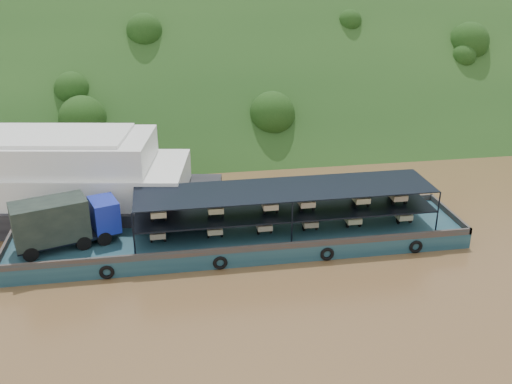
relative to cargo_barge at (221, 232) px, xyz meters
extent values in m
plane|color=brown|center=(5.26, -0.05, -1.24)|extent=(160.00, 160.00, 0.00)
cube|color=#173814|center=(5.26, 35.95, -1.24)|extent=(140.00, 39.60, 39.60)
cube|color=#133543|center=(1.56, 0.06, -0.64)|extent=(35.00, 7.00, 1.20)
cube|color=#592D19|center=(1.56, 3.46, 0.21)|extent=(35.00, 0.20, 0.50)
cube|color=#592D19|center=(1.56, -3.34, 0.21)|extent=(35.00, 0.20, 0.50)
cube|color=#592D19|center=(18.96, 0.06, 0.21)|extent=(0.20, 7.00, 0.50)
cube|color=#592D19|center=(-15.84, 0.06, 0.21)|extent=(0.20, 7.00, 0.50)
torus|color=black|center=(-8.44, -3.49, -0.69)|extent=(1.06, 0.26, 1.06)
torus|color=black|center=(-0.44, -3.49, -0.69)|extent=(1.06, 0.26, 1.06)
torus|color=black|center=(7.56, -3.49, -0.69)|extent=(1.06, 0.26, 1.06)
torus|color=black|center=(14.56, -3.49, -0.69)|extent=(1.06, 0.26, 1.06)
cylinder|color=black|center=(-13.63, -2.14, 0.49)|extent=(1.14, 0.69, 1.08)
cylinder|color=black|center=(-14.33, 0.01, 0.49)|extent=(1.14, 0.69, 1.08)
cylinder|color=black|center=(-10.15, -1.00, 0.49)|extent=(1.14, 0.69, 1.08)
cylinder|color=black|center=(-10.85, 1.15, 0.49)|extent=(1.14, 0.69, 1.08)
cylinder|color=black|center=(-8.71, -0.53, 0.49)|extent=(1.14, 0.69, 1.08)
cylinder|color=black|center=(-9.42, 1.62, 0.49)|extent=(1.14, 0.69, 1.08)
cube|color=black|center=(-11.32, -0.19, 0.66)|extent=(7.70, 4.53, 0.22)
cube|color=#16269C|center=(-8.65, 0.68, 1.89)|extent=(2.54, 3.03, 2.37)
cube|color=black|center=(-7.78, 0.96, 2.32)|extent=(0.73, 2.07, 0.97)
cube|color=black|center=(-12.34, -0.53, 2.22)|extent=(5.72, 4.06, 3.02)
cube|color=black|center=(5.06, 0.06, 1.62)|extent=(23.00, 5.00, 0.12)
cube|color=black|center=(5.06, 0.06, 3.26)|extent=(23.00, 5.00, 0.08)
cylinder|color=black|center=(-6.44, -2.44, 1.61)|extent=(0.12, 0.12, 3.30)
cylinder|color=black|center=(-6.44, 2.56, 1.61)|extent=(0.12, 0.12, 3.30)
cylinder|color=black|center=(5.06, -2.44, 1.61)|extent=(0.12, 0.12, 3.30)
cylinder|color=black|center=(5.06, 2.56, 1.61)|extent=(0.12, 0.12, 3.30)
cylinder|color=black|center=(16.56, -2.44, 1.61)|extent=(0.12, 0.12, 3.30)
cylinder|color=black|center=(16.56, 2.56, 1.61)|extent=(0.12, 0.12, 3.30)
cylinder|color=black|center=(-4.80, 1.11, 0.22)|extent=(0.12, 0.52, 0.52)
cylinder|color=black|center=(-5.30, -0.69, 0.22)|extent=(0.14, 0.52, 0.52)
cylinder|color=black|center=(-4.30, -0.69, 0.22)|extent=(0.14, 0.52, 0.52)
cube|color=tan|center=(-4.80, -0.34, 0.56)|extent=(1.15, 1.50, 0.44)
cube|color=red|center=(-4.80, 0.81, 0.74)|extent=(0.55, 0.80, 0.80)
cube|color=red|center=(-4.80, 0.61, 1.24)|extent=(0.50, 0.10, 0.10)
cylinder|color=black|center=(-0.51, 1.11, 0.22)|extent=(0.12, 0.52, 0.52)
cylinder|color=black|center=(-1.01, -0.69, 0.22)|extent=(0.14, 0.52, 0.52)
cylinder|color=black|center=(-0.01, -0.69, 0.22)|extent=(0.14, 0.52, 0.52)
cube|color=beige|center=(-0.51, -0.34, 0.56)|extent=(1.15, 1.50, 0.44)
cube|color=#A90B16|center=(-0.51, 0.81, 0.74)|extent=(0.55, 0.80, 0.80)
cube|color=#A90B16|center=(-0.51, 0.61, 1.24)|extent=(0.50, 0.10, 0.10)
cylinder|color=black|center=(3.32, 1.11, 0.22)|extent=(0.12, 0.52, 0.52)
cylinder|color=black|center=(2.82, -0.69, 0.22)|extent=(0.14, 0.52, 0.52)
cylinder|color=black|center=(3.82, -0.69, 0.22)|extent=(0.14, 0.52, 0.52)
cube|color=beige|center=(3.32, -0.34, 0.56)|extent=(1.15, 1.50, 0.44)
cube|color=red|center=(3.32, 0.81, 0.74)|extent=(0.55, 0.80, 0.80)
cube|color=red|center=(3.32, 0.61, 1.24)|extent=(0.50, 0.10, 0.10)
cylinder|color=black|center=(6.95, 1.11, 0.22)|extent=(0.12, 0.52, 0.52)
cylinder|color=black|center=(6.45, -0.69, 0.22)|extent=(0.14, 0.52, 0.52)
cylinder|color=black|center=(7.45, -0.69, 0.22)|extent=(0.14, 0.52, 0.52)
cube|color=tan|center=(6.95, -0.34, 0.56)|extent=(1.15, 1.50, 0.44)
cube|color=red|center=(6.95, 0.81, 0.74)|extent=(0.55, 0.80, 0.80)
cube|color=red|center=(6.95, 0.61, 1.24)|extent=(0.50, 0.10, 0.10)
cylinder|color=black|center=(10.47, 1.11, 0.22)|extent=(0.12, 0.52, 0.52)
cylinder|color=black|center=(9.97, -0.69, 0.22)|extent=(0.14, 0.52, 0.52)
cylinder|color=black|center=(10.97, -0.69, 0.22)|extent=(0.14, 0.52, 0.52)
cube|color=beige|center=(10.47, -0.34, 0.56)|extent=(1.15, 1.50, 0.44)
cube|color=red|center=(10.47, 0.81, 0.74)|extent=(0.55, 0.80, 0.80)
cube|color=red|center=(10.47, 0.61, 1.24)|extent=(0.50, 0.10, 0.10)
cylinder|color=black|center=(14.69, 1.11, 0.22)|extent=(0.12, 0.52, 0.52)
cylinder|color=black|center=(14.19, -0.69, 0.22)|extent=(0.14, 0.52, 0.52)
cylinder|color=black|center=(15.19, -0.69, 0.22)|extent=(0.14, 0.52, 0.52)
cube|color=beige|center=(14.69, -0.34, 0.56)|extent=(1.15, 1.50, 0.44)
cube|color=#AB0B24|center=(14.69, 0.81, 0.74)|extent=(0.55, 0.80, 0.80)
cube|color=#AB0B24|center=(14.69, 0.61, 1.24)|extent=(0.50, 0.10, 0.10)
cylinder|color=black|center=(-4.63, 1.11, 1.94)|extent=(0.12, 0.52, 0.52)
cylinder|color=black|center=(-5.13, -0.69, 1.94)|extent=(0.14, 0.52, 0.52)
cylinder|color=black|center=(-4.13, -0.69, 1.94)|extent=(0.14, 0.52, 0.52)
cube|color=beige|center=(-4.63, -0.34, 2.28)|extent=(1.15, 1.50, 0.44)
cube|color=red|center=(-4.63, 0.81, 2.46)|extent=(0.55, 0.80, 0.80)
cube|color=red|center=(-4.63, 0.61, 2.96)|extent=(0.50, 0.10, 0.10)
cylinder|color=black|center=(-0.40, 1.11, 1.94)|extent=(0.12, 0.52, 0.52)
cylinder|color=black|center=(-0.90, -0.69, 1.94)|extent=(0.14, 0.52, 0.52)
cylinder|color=black|center=(0.10, -0.69, 1.94)|extent=(0.14, 0.52, 0.52)
cube|color=#C9C48E|center=(-0.40, -0.34, 2.28)|extent=(1.15, 1.50, 0.44)
cube|color=#1A2DA0|center=(-0.40, 0.81, 2.46)|extent=(0.55, 0.80, 0.80)
cube|color=#1A2DA0|center=(-0.40, 0.61, 2.96)|extent=(0.50, 0.10, 0.10)
cylinder|color=black|center=(3.75, 1.11, 1.94)|extent=(0.12, 0.52, 0.52)
cylinder|color=black|center=(3.25, -0.69, 1.94)|extent=(0.14, 0.52, 0.52)
cylinder|color=black|center=(4.25, -0.69, 1.94)|extent=(0.14, 0.52, 0.52)
cube|color=beige|center=(3.75, -0.34, 2.28)|extent=(1.15, 1.50, 0.44)
cube|color=#B60C17|center=(3.75, 0.81, 2.46)|extent=(0.55, 0.80, 0.80)
cube|color=#B60C17|center=(3.75, 0.61, 2.96)|extent=(0.50, 0.10, 0.10)
cylinder|color=black|center=(6.62, 1.11, 1.94)|extent=(0.12, 0.52, 0.52)
cylinder|color=black|center=(6.12, -0.69, 1.94)|extent=(0.14, 0.52, 0.52)
cylinder|color=black|center=(7.12, -0.69, 1.94)|extent=(0.14, 0.52, 0.52)
cube|color=beige|center=(6.62, -0.34, 2.28)|extent=(1.15, 1.50, 0.44)
cube|color=#C7BD8D|center=(6.62, 0.81, 2.46)|extent=(0.55, 0.80, 0.80)
cube|color=#C7BD8D|center=(6.62, 0.61, 2.96)|extent=(0.50, 0.10, 0.10)
cylinder|color=black|center=(11.02, 1.11, 1.94)|extent=(0.12, 0.52, 0.52)
cylinder|color=black|center=(10.52, -0.69, 1.94)|extent=(0.14, 0.52, 0.52)
cylinder|color=black|center=(11.52, -0.69, 1.94)|extent=(0.14, 0.52, 0.52)
cube|color=beige|center=(11.02, -0.34, 2.28)|extent=(1.15, 1.50, 0.44)
cube|color=red|center=(11.02, 0.81, 2.46)|extent=(0.55, 0.80, 0.80)
cube|color=red|center=(11.02, 0.61, 2.96)|extent=(0.50, 0.10, 0.10)
cylinder|color=black|center=(14.08, 1.11, 1.94)|extent=(0.12, 0.52, 0.52)
cylinder|color=black|center=(13.58, -0.69, 1.94)|extent=(0.14, 0.52, 0.52)
cylinder|color=black|center=(14.58, -0.69, 1.94)|extent=(0.14, 0.52, 0.52)
cube|color=tan|center=(14.08, -0.34, 2.28)|extent=(1.15, 1.50, 0.44)
cube|color=beige|center=(14.08, 0.81, 2.46)|extent=(0.55, 0.80, 0.80)
cube|color=beige|center=(14.08, 0.61, 2.96)|extent=(0.50, 0.10, 0.10)
cube|color=black|center=(-17.92, 8.60, -0.13)|extent=(38.23, 15.46, 2.23)
camera|label=1|loc=(-3.80, -39.40, 19.95)|focal=40.00mm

